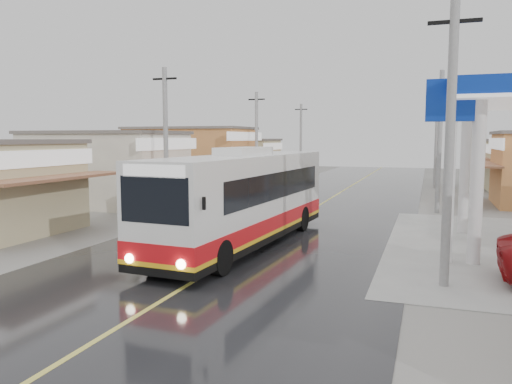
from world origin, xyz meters
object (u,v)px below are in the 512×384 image
coach_bus (245,199)px  tricycle_far (166,191)px  cyclist (156,220)px  second_bus (272,175)px  tyre_stack (147,225)px  tricycle_near (153,198)px

coach_bus → tricycle_far: bearing=138.7°
cyclist → tricycle_far: size_ratio=0.69×
second_bus → tricycle_far: (-4.56, -7.04, -0.56)m
second_bus → cyclist: bearing=-93.9°
cyclist → tyre_stack: 1.23m
coach_bus → second_bus: bearing=107.4°
coach_bus → second_bus: size_ratio=1.38×
second_bus → cyclist: 14.45m
tricycle_near → tricycle_far: 3.90m
coach_bus → cyclist: (-4.61, 0.95, -1.27)m
tyre_stack → tricycle_near: bearing=115.5°
coach_bus → cyclist: 4.87m
coach_bus → tricycle_near: 8.36m
coach_bus → tricycle_far: (-8.23, 8.30, -0.81)m
second_bus → tricycle_near: 11.21m
second_bus → tricycle_far: second_bus is taller
second_bus → tricycle_near: size_ratio=3.50×
tricycle_near → tyre_stack: (1.40, -2.94, -0.85)m
coach_bus → tricycle_far: 11.72m
tricycle_far → cyclist: bearing=-85.2°
tricycle_near → tricycle_far: (-1.31, 3.67, -0.01)m
coach_bus → tricycle_near: coach_bus is taller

